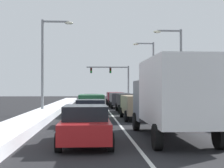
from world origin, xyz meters
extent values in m
plane|color=black|center=(0.00, 20.58, 0.00)|extent=(133.80, 133.80, 0.00)
cube|color=silver|center=(0.00, 25.73, 0.00)|extent=(0.14, 56.61, 0.01)
cube|color=white|center=(5.30, 25.73, 0.31)|extent=(1.44, 56.61, 0.63)
cube|color=white|center=(-5.30, 25.73, 0.23)|extent=(1.93, 56.61, 0.47)
cube|color=slate|center=(1.74, 10.41, 1.56)|extent=(2.35, 2.20, 2.00)
cube|color=silver|center=(1.74, 6.81, 2.06)|extent=(2.35, 5.00, 2.60)
cylinder|color=black|center=(0.62, 10.71, 0.46)|extent=(0.28, 0.92, 0.92)
cylinder|color=black|center=(2.87, 10.71, 0.46)|extent=(0.28, 0.92, 0.92)
cylinder|color=black|center=(0.62, 5.31, 0.46)|extent=(0.28, 0.92, 0.92)
cylinder|color=black|center=(2.87, 5.31, 0.46)|extent=(0.28, 0.92, 0.92)
cube|color=#937F60|center=(1.55, 16.71, 1.04)|extent=(1.95, 4.90, 1.25)
cube|color=black|center=(1.55, 14.30, 1.32)|extent=(1.56, 0.06, 0.55)
cube|color=red|center=(0.77, 14.31, 0.94)|extent=(0.20, 0.08, 0.28)
cube|color=red|center=(2.33, 14.31, 0.94)|extent=(0.20, 0.08, 0.28)
cylinder|color=black|center=(0.59, 18.41, 0.37)|extent=(0.25, 0.74, 0.74)
cylinder|color=black|center=(2.50, 18.41, 0.37)|extent=(0.25, 0.74, 0.74)
cylinder|color=black|center=(0.59, 15.01, 0.37)|extent=(0.25, 0.74, 0.74)
cylinder|color=black|center=(2.50, 15.01, 0.37)|extent=(0.25, 0.74, 0.74)
cube|color=black|center=(1.75, 24.05, 1.04)|extent=(1.95, 4.90, 1.25)
cube|color=black|center=(1.75, 21.64, 1.32)|extent=(1.56, 0.06, 0.55)
cube|color=red|center=(0.97, 21.65, 0.94)|extent=(0.20, 0.08, 0.28)
cube|color=red|center=(2.53, 21.65, 0.94)|extent=(0.20, 0.08, 0.28)
cylinder|color=black|center=(0.79, 25.75, 0.37)|extent=(0.25, 0.74, 0.74)
cylinder|color=black|center=(2.70, 25.75, 0.37)|extent=(0.25, 0.74, 0.74)
cylinder|color=black|center=(0.79, 22.35, 0.37)|extent=(0.25, 0.74, 0.74)
cylinder|color=black|center=(2.70, 22.35, 0.37)|extent=(0.25, 0.74, 0.74)
cube|color=#38383D|center=(1.45, 30.53, 1.04)|extent=(1.95, 4.90, 1.25)
cube|color=black|center=(1.45, 28.12, 1.32)|extent=(1.56, 0.06, 0.55)
cube|color=red|center=(0.67, 28.13, 0.94)|extent=(0.20, 0.08, 0.28)
cube|color=red|center=(2.23, 28.13, 0.94)|extent=(0.20, 0.08, 0.28)
cylinder|color=black|center=(0.50, 32.23, 0.37)|extent=(0.25, 0.74, 0.74)
cylinder|color=black|center=(2.41, 32.23, 0.37)|extent=(0.25, 0.74, 0.74)
cylinder|color=black|center=(0.50, 28.83, 0.37)|extent=(0.25, 0.74, 0.74)
cylinder|color=black|center=(2.41, 28.83, 0.37)|extent=(0.25, 0.74, 0.74)
cube|color=maroon|center=(1.45, 37.55, 1.04)|extent=(1.95, 4.90, 1.25)
cube|color=black|center=(1.45, 35.14, 1.32)|extent=(1.56, 0.06, 0.55)
cube|color=red|center=(0.67, 35.15, 0.94)|extent=(0.20, 0.08, 0.28)
cube|color=red|center=(2.23, 35.15, 0.94)|extent=(0.20, 0.08, 0.28)
cylinder|color=black|center=(0.50, 39.25, 0.37)|extent=(0.25, 0.74, 0.74)
cylinder|color=black|center=(2.41, 39.25, 0.37)|extent=(0.25, 0.74, 0.74)
cylinder|color=black|center=(0.50, 35.85, 0.37)|extent=(0.25, 0.74, 0.74)
cylinder|color=black|center=(2.41, 35.85, 0.37)|extent=(0.25, 0.74, 0.74)
cube|color=maroon|center=(-1.92, 6.69, 0.63)|extent=(1.82, 4.50, 0.70)
cube|color=black|center=(-1.92, 6.54, 1.23)|extent=(1.64, 2.20, 0.55)
cube|color=red|center=(-2.61, 4.49, 0.75)|extent=(0.24, 0.08, 0.14)
cube|color=red|center=(-1.23, 4.49, 0.75)|extent=(0.24, 0.08, 0.14)
cylinder|color=black|center=(-2.81, 8.24, 0.33)|extent=(0.22, 0.66, 0.66)
cylinder|color=black|center=(-1.03, 8.24, 0.33)|extent=(0.22, 0.66, 0.66)
cylinder|color=black|center=(-2.81, 5.14, 0.33)|extent=(0.22, 0.66, 0.66)
cylinder|color=black|center=(-1.03, 5.14, 0.33)|extent=(0.22, 0.66, 0.66)
cube|color=navy|center=(-1.75, 13.49, 0.63)|extent=(1.82, 4.50, 0.70)
cube|color=black|center=(-1.75, 13.34, 1.23)|extent=(1.64, 2.20, 0.55)
cube|color=red|center=(-2.44, 11.29, 0.75)|extent=(0.24, 0.08, 0.14)
cube|color=red|center=(-1.06, 11.29, 0.75)|extent=(0.24, 0.08, 0.14)
cylinder|color=black|center=(-2.64, 15.04, 0.33)|extent=(0.22, 0.66, 0.66)
cylinder|color=black|center=(-0.86, 15.04, 0.33)|extent=(0.22, 0.66, 0.66)
cylinder|color=black|center=(-2.64, 11.94, 0.33)|extent=(0.22, 0.66, 0.66)
cylinder|color=black|center=(-0.86, 11.94, 0.33)|extent=(0.22, 0.66, 0.66)
cube|color=#1E5633|center=(-1.68, 20.56, 1.04)|extent=(1.95, 4.90, 1.25)
cube|color=black|center=(-1.68, 18.15, 1.32)|extent=(1.56, 0.06, 0.55)
cube|color=red|center=(-2.46, 18.16, 0.94)|extent=(0.20, 0.08, 0.28)
cube|color=red|center=(-0.90, 18.16, 0.94)|extent=(0.20, 0.08, 0.28)
cylinder|color=black|center=(-2.63, 22.26, 0.37)|extent=(0.25, 0.74, 0.74)
cylinder|color=black|center=(-0.72, 22.26, 0.37)|extent=(0.25, 0.74, 0.74)
cylinder|color=black|center=(-2.63, 18.86, 0.37)|extent=(0.25, 0.74, 0.74)
cylinder|color=black|center=(-0.72, 18.86, 0.37)|extent=(0.25, 0.74, 0.74)
cube|color=silver|center=(-1.65, 27.42, 0.63)|extent=(1.82, 4.50, 0.70)
cube|color=black|center=(-1.65, 27.27, 1.23)|extent=(1.64, 2.20, 0.55)
cube|color=red|center=(-2.34, 25.22, 0.75)|extent=(0.24, 0.08, 0.14)
cube|color=red|center=(-0.96, 25.22, 0.75)|extent=(0.24, 0.08, 0.14)
cylinder|color=black|center=(-2.54, 28.97, 0.33)|extent=(0.22, 0.66, 0.66)
cylinder|color=black|center=(-0.76, 28.97, 0.33)|extent=(0.22, 0.66, 0.66)
cylinder|color=black|center=(-2.54, 25.87, 0.33)|extent=(0.22, 0.66, 0.66)
cylinder|color=black|center=(-0.76, 25.87, 0.33)|extent=(0.22, 0.66, 0.66)
cube|color=#B7BABF|center=(-1.71, 34.28, 0.63)|extent=(1.82, 4.50, 0.70)
cube|color=black|center=(-1.71, 34.13, 1.23)|extent=(1.64, 2.20, 0.55)
cube|color=red|center=(-2.41, 32.08, 0.75)|extent=(0.24, 0.08, 0.14)
cube|color=red|center=(-1.02, 32.08, 0.75)|extent=(0.24, 0.08, 0.14)
cylinder|color=black|center=(-2.60, 35.83, 0.33)|extent=(0.22, 0.66, 0.66)
cylinder|color=black|center=(-0.82, 35.83, 0.33)|extent=(0.22, 0.66, 0.66)
cylinder|color=black|center=(-2.60, 32.73, 0.33)|extent=(0.22, 0.66, 0.66)
cylinder|color=black|center=(-0.82, 32.73, 0.33)|extent=(0.22, 0.66, 0.66)
cylinder|color=slate|center=(4.90, 51.46, 3.10)|extent=(0.28, 0.28, 6.20)
cube|color=slate|center=(1.20, 51.46, 5.95)|extent=(7.40, 0.20, 0.20)
cube|color=black|center=(1.70, 51.46, 5.38)|extent=(0.34, 0.34, 0.95)
sphere|color=#4C0A0A|center=(1.70, 51.27, 5.66)|extent=(0.22, 0.22, 0.22)
sphere|color=#593F0C|center=(1.70, 51.27, 5.38)|extent=(0.22, 0.22, 0.22)
sphere|color=green|center=(1.70, 51.27, 5.09)|extent=(0.22, 0.22, 0.22)
cube|color=black|center=(-1.70, 51.46, 5.38)|extent=(0.34, 0.34, 0.95)
sphere|color=#4C0A0A|center=(-1.70, 51.27, 5.66)|extent=(0.22, 0.22, 0.22)
sphere|color=#593F0C|center=(-1.70, 51.27, 5.38)|extent=(0.22, 0.22, 0.22)
sphere|color=green|center=(-1.70, 51.27, 5.09)|extent=(0.22, 0.22, 0.22)
cylinder|color=gray|center=(6.47, 23.16, 3.79)|extent=(0.22, 0.22, 7.57)
cube|color=gray|center=(5.37, 23.16, 7.42)|extent=(2.20, 0.14, 0.14)
ellipsoid|color=#EAE5C6|center=(4.27, 23.16, 7.32)|extent=(0.70, 0.36, 0.24)
cylinder|color=gray|center=(5.92, 33.45, 3.92)|extent=(0.22, 0.22, 7.83)
cube|color=gray|center=(4.82, 33.45, 7.68)|extent=(2.20, 0.14, 0.14)
ellipsoid|color=#EAE5C6|center=(3.72, 33.45, 7.58)|extent=(0.70, 0.36, 0.24)
cylinder|color=gray|center=(-5.75, 21.48, 3.97)|extent=(0.22, 0.22, 7.93)
cube|color=gray|center=(-4.65, 21.48, 7.78)|extent=(2.20, 0.14, 0.14)
ellipsoid|color=#EAE5C6|center=(-3.55, 21.48, 7.68)|extent=(0.70, 0.36, 0.24)
cylinder|color=#59595B|center=(7.71, 30.40, 2.75)|extent=(0.16, 0.16, 5.50)
cylinder|color=#59595B|center=(9.71, 30.40, 2.75)|extent=(0.16, 0.16, 5.50)
cube|color=red|center=(8.71, 30.40, 4.60)|extent=(3.20, 0.12, 1.60)
camera|label=1|loc=(-1.70, -6.03, 2.16)|focal=52.38mm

